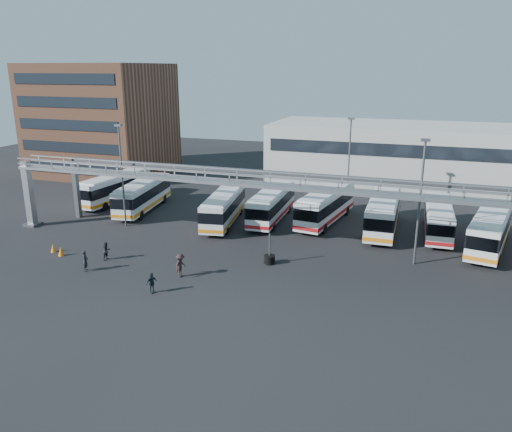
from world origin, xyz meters
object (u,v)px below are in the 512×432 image
(pedestrian_c, at_px, (181,265))
(cone_left, at_px, (53,248))
(bus_5, at_px, (326,205))
(bus_7, at_px, (438,218))
(bus_4, at_px, (272,204))
(bus_8, at_px, (490,229))
(cone_right, at_px, (61,251))
(bus_6, at_px, (383,212))
(pedestrian_b, at_px, (107,251))
(light_pole_left, at_px, (122,170))
(light_pole_back, at_px, (349,159))
(pedestrian_a, at_px, (85,261))
(pedestrian_d, at_px, (152,283))
(bus_3, at_px, (224,207))
(bus_0, at_px, (115,187))
(bus_1, at_px, (143,194))
(tire_stack, at_px, (269,259))
(light_pole_mid, at_px, (420,196))

(pedestrian_c, relative_size, cone_left, 2.54)
(bus_5, height_order, bus_7, bus_5)
(bus_4, distance_m, pedestrian_c, 16.56)
(bus_8, relative_size, pedestrian_c, 6.08)
(cone_right, bearing_deg, bus_8, 21.81)
(bus_6, height_order, pedestrian_b, bus_6)
(light_pole_left, xyz_separation_m, bus_6, (24.66, 7.03, -3.81))
(bus_6, height_order, bus_8, bus_6)
(light_pole_back, xyz_separation_m, cone_left, (-21.72, -22.51, -5.36))
(pedestrian_c, distance_m, cone_left, 13.05)
(pedestrian_a, bearing_deg, bus_4, -48.41)
(bus_6, bearing_deg, pedestrian_d, -126.28)
(bus_6, xyz_separation_m, pedestrian_a, (-21.00, -18.12, -1.07))
(light_pole_back, relative_size, bus_7, 1.00)
(bus_3, distance_m, cone_right, 16.24)
(cone_left, xyz_separation_m, cone_right, (1.25, -0.52, 0.03))
(light_pole_back, bearing_deg, bus_6, -56.26)
(bus_0, distance_m, pedestrian_b, 19.02)
(light_pole_left, bearing_deg, bus_5, 22.79)
(bus_6, distance_m, pedestrian_a, 27.76)
(bus_8, bearing_deg, bus_6, 178.00)
(bus_1, bearing_deg, bus_0, 149.40)
(bus_0, bearing_deg, bus_5, 4.46)
(bus_1, bearing_deg, pedestrian_d, -66.03)
(light_pole_back, xyz_separation_m, bus_4, (-6.67, -7.26, -3.93))
(pedestrian_a, distance_m, pedestrian_c, 7.74)
(cone_left, height_order, tire_stack, tire_stack)
(light_pole_back, xyz_separation_m, bus_5, (-1.19, -6.10, -3.85))
(light_pole_left, bearing_deg, bus_3, 24.26)
(light_pole_left, bearing_deg, light_pole_mid, -2.05)
(bus_1, relative_size, pedestrian_a, 6.64)
(light_pole_left, distance_m, tire_stack, 18.31)
(bus_3, bearing_deg, bus_1, 161.98)
(cone_right, bearing_deg, cone_left, 157.65)
(bus_7, xyz_separation_m, pedestrian_d, (-19.08, -20.33, -0.95))
(bus_8, height_order, tire_stack, bus_8)
(cone_left, bearing_deg, tire_stack, 11.16)
(light_pole_left, distance_m, bus_8, 34.55)
(light_pole_mid, distance_m, light_pole_back, 17.00)
(bus_4, xyz_separation_m, bus_6, (11.33, 0.29, 0.12))
(pedestrian_a, relative_size, cone_right, 2.15)
(light_pole_left, bearing_deg, bus_0, 129.75)
(bus_5, xyz_separation_m, pedestrian_b, (-15.01, -16.41, -1.11))
(pedestrian_b, height_order, pedestrian_c, pedestrian_c)
(light_pole_mid, xyz_separation_m, tire_stack, (-11.16, -3.85, -5.29))
(pedestrian_b, distance_m, pedestrian_c, 7.55)
(bus_3, relative_size, cone_left, 14.63)
(light_pole_left, height_order, tire_stack, light_pole_left)
(pedestrian_c, bearing_deg, bus_1, 43.77)
(tire_stack, bearing_deg, pedestrian_c, -139.21)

